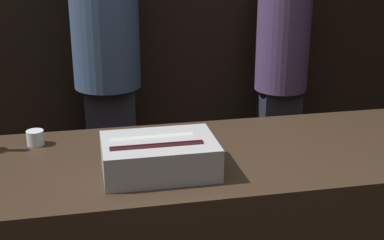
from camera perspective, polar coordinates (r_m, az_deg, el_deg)
name	(u,v)px	position (r m, az deg, el deg)	size (l,w,h in m)	color
ice_bin_with_bottles	(158,155)	(1.75, -3.60, -3.73)	(0.37, 0.26, 0.12)	#9EA0A5
candle_votive	(35,138)	(2.07, -16.37, -1.81)	(0.06, 0.06, 0.05)	silver
person_in_hoodie	(107,60)	(3.31, -9.08, 6.35)	(0.41, 0.41, 1.83)	black
person_blond_tee	(282,64)	(3.60, 9.55, 5.94)	(0.35, 0.35, 1.66)	black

